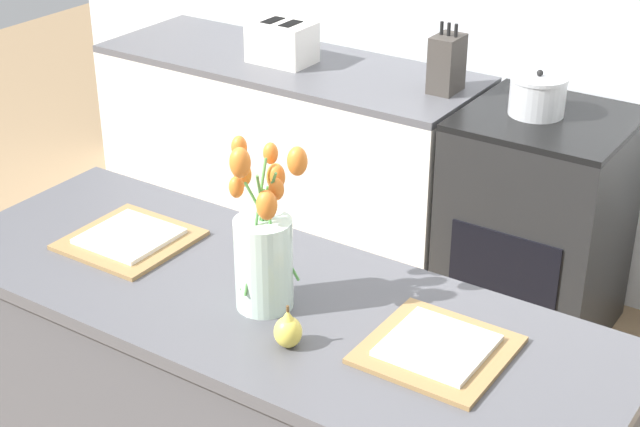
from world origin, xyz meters
TOP-DOWN VIEW (x-y plane):
  - back_counter at (-1.06, 1.60)m, footprint 1.68×0.60m
  - stove_range at (0.10, 1.60)m, footprint 0.60×0.61m
  - flower_vase at (0.03, -0.03)m, footprint 0.19×0.18m
  - pear_figurine at (0.17, -0.14)m, footprint 0.06×0.06m
  - plate_setting_left at (-0.46, 0.02)m, footprint 0.31×0.31m
  - plate_setting_right at (0.46, 0.02)m, footprint 0.31×0.31m
  - toaster at (-1.07, 1.57)m, footprint 0.28×0.18m
  - cooking_pot at (0.05, 1.59)m, footprint 0.21×0.21m
  - knife_block at (-0.34, 1.63)m, footprint 0.10×0.14m

SIDE VIEW (x-z plane):
  - stove_range at x=0.10m, z-range 0.00..0.90m
  - back_counter at x=-1.06m, z-range 0.00..0.90m
  - plate_setting_left at x=-0.46m, z-range 0.92..0.94m
  - plate_setting_right at x=0.46m, z-range 0.92..0.94m
  - pear_figurine at x=0.17m, z-range 0.91..1.02m
  - cooking_pot at x=0.05m, z-range 0.88..1.05m
  - toaster at x=-1.07m, z-range 0.89..1.07m
  - knife_block at x=-0.34m, z-range 0.87..1.14m
  - flower_vase at x=0.03m, z-range 0.86..1.30m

